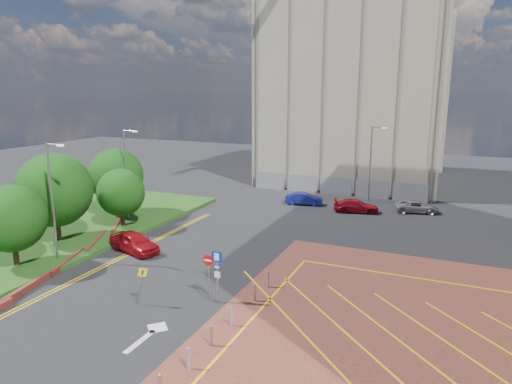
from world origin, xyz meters
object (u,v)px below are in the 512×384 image
Objects in this scene: tree_b at (55,190)px; lamp_back at (371,161)px; car_blue_back at (304,199)px; lamp_left_near at (53,197)px; tree_d at (116,176)px; car_silver_back at (416,207)px; tree_a at (11,218)px; car_red_left at (134,242)px; warning_sign at (141,282)px; lamp_left_far at (126,171)px; car_red_back at (356,206)px; sign_cluster at (214,270)px; tree_c at (121,192)px.

lamp_back reaches higher than tree_b.
lamp_left_near is at bearing 143.73° from car_blue_back.
tree_d reaches higher than car_silver_back.
lamp_back is at bearing 57.60° from lamp_left_near.
lamp_left_near is at bearing 123.47° from car_silver_back.
tree_b reaches higher than tree_a.
car_silver_back is (21.43, 23.64, -4.10)m from lamp_left_near.
car_blue_back is 0.94× the size of car_silver_back.
lamp_left_near is 2.11× the size of car_blue_back.
lamp_left_near reaches higher than tree_a.
tree_d is 10.85m from car_red_left.
lamp_left_far is at bearing 131.01° from warning_sign.
tree_b is 4.32m from lamp_left_near.
car_blue_back is at bearing -4.94° from car_red_left.
sign_cluster is at bearing 158.39° from car_red_back.
tree_c is at bearing 129.88° from car_blue_back.
lamp_left_near reaches higher than lamp_back.
sign_cluster reaches higher than car_red_back.
tree_c is 0.61× the size of lamp_left_far.
tree_a reaches higher than tree_c.
car_blue_back is (7.09, 18.42, -0.12)m from car_red_left.
tree_b reaches higher than warning_sign.
lamp_left_far is 2.11× the size of car_blue_back.
lamp_left_far is (2.08, -1.00, 0.79)m from tree_d.
lamp_back reaches higher than car_silver_back.
lamp_left_near is at bearing -44.25° from tree_b.
car_red_left is at bearing 48.13° from lamp_left_near.
car_red_back is at bearing 43.95° from tree_b.
warning_sign is at bearing -48.99° from lamp_left_far.
lamp_left_far is 1.86× the size of car_red_back.
lamp_left_near is at bearing 175.44° from sign_cluster.
lamp_left_far is (1.08, 7.00, 0.42)m from tree_b.
car_red_back is (6.75, 24.39, -0.81)m from warning_sign.
sign_cluster is at bearing 29.60° from warning_sign.
car_red_left is (-9.30, 4.83, -1.21)m from sign_cluster.
tree_a is at bearing 129.84° from car_red_back.
lamp_left_near is 6.45m from car_red_left.
car_red_left is at bearing -43.77° from tree_d.
lamp_left_far is 3.56× the size of warning_sign.
warning_sign is 0.52× the size of car_red_back.
tree_c is 27.53m from car_silver_back.
car_red_back is (20.10, 10.42, -3.25)m from tree_d.
lamp_left_near is 1.83× the size of car_red_left.
tree_a is 2.41× the size of warning_sign.
lamp_back is 7.99m from car_blue_back.
sign_cluster is at bearing -35.58° from tree_d.
lamp_back is at bearing -19.14° from car_red_back.
car_red_left is at bearing 152.54° from sign_cluster.
car_blue_back is at bearing 82.96° from car_silver_back.
car_blue_back is (12.51, 12.24, -4.03)m from lamp_left_far.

